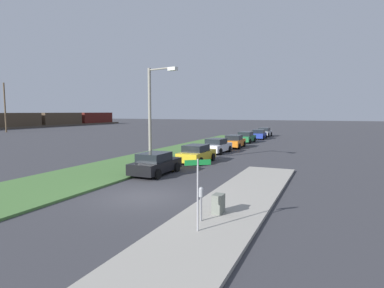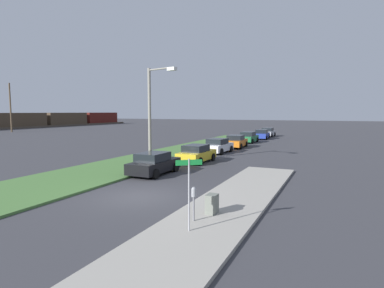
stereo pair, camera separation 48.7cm
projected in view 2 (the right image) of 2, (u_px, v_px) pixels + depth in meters
name	position (u px, v px, depth m)	size (l,w,h in m)	color
ground	(139.00, 197.00, 15.81)	(300.00, 300.00, 0.00)	#38383D
grass_median	(145.00, 160.00, 27.36)	(60.00, 6.00, 0.12)	#477238
sidewalk_curb	(210.00, 221.00, 12.14)	(24.00, 3.20, 0.14)	#9E998E
parked_car_black	(154.00, 164.00, 21.46)	(4.31, 2.03, 1.47)	black
parked_car_yellow	(197.00, 154.00, 26.49)	(4.33, 2.08, 1.47)	gold
parked_car_white	(218.00, 146.00, 32.60)	(4.38, 2.17, 1.47)	silver
parked_car_orange	(236.00, 142.00, 37.41)	(4.37, 2.15, 1.47)	orange
parked_car_green	(248.00, 137.00, 43.60)	(4.31, 2.05, 1.47)	#1E6B38
parked_car_blue	(262.00, 134.00, 49.27)	(4.39, 2.19, 1.47)	#23389E
parked_car_silver	(268.00, 132.00, 54.26)	(4.30, 2.03, 1.47)	#B2B5BA
parking_meter	(194.00, 197.00, 11.81)	(0.18, 0.18, 1.42)	slate
utility_box	(212.00, 206.00, 12.77)	(0.55, 0.40, 0.90)	slate
street_sign	(189.00, 185.00, 10.75)	(0.57, 0.73, 2.60)	#99999E
streetlight	(153.00, 109.00, 24.84)	(0.98, 2.83, 7.50)	gray
distant_utility_pole	(10.00, 108.00, 65.86)	(0.30, 0.30, 10.00)	brown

